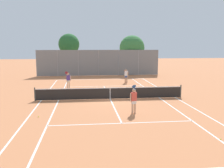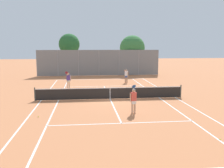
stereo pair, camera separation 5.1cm
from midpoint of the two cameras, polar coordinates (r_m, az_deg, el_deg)
The scene contains 13 objects.
ground_plane at distance 20.34m, azimuth -0.50°, elevation -3.45°, with size 120.00×120.00×0.00m, color #CC7A4C.
court_line_markings at distance 20.34m, azimuth -0.50°, elevation -3.44°, with size 11.10×23.90×0.01m.
tennis_net at distance 20.24m, azimuth -0.51°, elevation -2.04°, with size 12.00×0.10×1.07m.
player_near_side at distance 16.05m, azimuth 4.89°, elevation -3.46°, with size 0.53×0.84×1.77m.
player_far_left at distance 25.57m, azimuth -10.03°, elevation 1.07°, with size 0.54×0.84×1.77m.
player_far_right at distance 28.95m, azimuth 3.19°, elevation 2.07°, with size 0.54×0.46×1.60m.
loose_tennis_ball_0 at distance 15.97m, azimuth -16.55°, elevation -7.17°, with size 0.07×0.07×0.07m, color #D1DB33.
loose_tennis_ball_1 at distance 12.88m, azimuth 23.44°, elevation -11.47°, with size 0.07×0.07×0.07m, color #D1DB33.
loose_tennis_ball_2 at distance 25.55m, azimuth 2.08°, elevation -0.83°, with size 0.07×0.07×0.07m, color #D1DB33.
loose_tennis_ball_3 at distance 28.47m, azimuth 8.28°, elevation 0.09°, with size 0.07×0.07×0.07m, color #D1DB33.
back_fence at distance 35.74m, azimuth -3.10°, elevation 4.87°, with size 17.43×0.08×3.68m.
tree_behind_left at distance 38.84m, azimuth -9.90°, elevation 8.82°, with size 3.16×3.16×6.05m.
tree_behind_right at distance 38.40m, azimuth 4.63°, elevation 8.10°, with size 3.80×3.80×5.80m.
Camera 1 is at (-2.04, -19.76, 4.36)m, focal length 40.00 mm.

